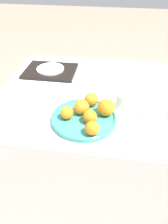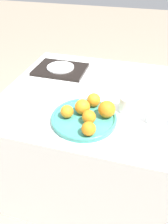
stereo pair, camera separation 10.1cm
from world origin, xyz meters
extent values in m
plane|color=gray|center=(0.00, 0.00, 0.00)|extent=(12.00, 12.00, 0.00)
cube|color=white|center=(0.00, 0.00, 0.38)|extent=(1.19, 0.93, 0.76)
cylinder|color=teal|center=(-0.08, -0.26, 0.77)|extent=(0.31, 0.31, 0.02)
torus|color=teal|center=(-0.08, -0.26, 0.78)|extent=(0.31, 0.31, 0.02)
sphere|color=orange|center=(-0.04, -0.29, 0.81)|extent=(0.06, 0.06, 0.06)
sphere|color=orange|center=(-0.09, -0.23, 0.82)|extent=(0.07, 0.07, 0.07)
sphere|color=orange|center=(-0.15, -0.28, 0.81)|extent=(0.06, 0.06, 0.06)
sphere|color=orange|center=(0.02, -0.22, 0.82)|extent=(0.08, 0.08, 0.08)
sphere|color=orange|center=(-0.06, -0.15, 0.81)|extent=(0.07, 0.07, 0.07)
sphere|color=orange|center=(-0.03, -0.37, 0.81)|extent=(0.06, 0.06, 0.06)
cylinder|color=silver|center=(0.24, -0.18, 0.81)|extent=(0.07, 0.07, 0.10)
cube|color=black|center=(-0.37, 0.20, 0.77)|extent=(0.33, 0.25, 0.02)
cylinder|color=white|center=(-0.37, 0.20, 0.79)|extent=(0.18, 0.18, 0.01)
cylinder|color=white|center=(0.11, -0.12, 0.80)|extent=(0.09, 0.09, 0.08)
cube|color=white|center=(0.07, 0.24, 0.77)|extent=(0.12, 0.12, 0.01)
camera|label=1|loc=(0.05, -1.06, 1.42)|focal=35.00mm
camera|label=2|loc=(0.14, -1.04, 1.42)|focal=35.00mm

